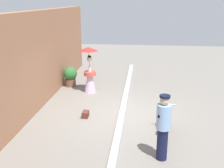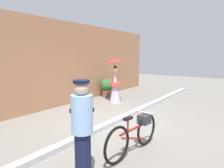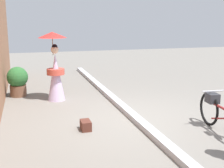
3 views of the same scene
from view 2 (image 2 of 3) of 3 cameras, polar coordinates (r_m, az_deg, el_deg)
ground_plane at (r=6.09m, az=0.81°, el=-11.13°), size 30.00×30.00×0.00m
building_wall at (r=7.96m, az=-18.01°, el=5.42°), size 14.00×0.40×3.37m
sidewalk_curb at (r=6.07m, az=0.82°, el=-10.60°), size 14.00×0.20×0.12m
bicycle_near_officer at (r=4.28m, az=6.62°, el=-13.79°), size 1.79×0.48×0.82m
person_officer at (r=3.23m, az=-8.51°, el=-12.51°), size 0.34×0.34×1.65m
person_with_parasol at (r=8.50m, az=0.88°, el=0.97°), size 0.78×0.78×1.91m
potted_plant_by_door at (r=9.78m, az=-1.45°, el=-0.87°), size 0.62×0.61×0.88m
backpack_on_pavement at (r=6.55m, az=-9.52°, el=-8.89°), size 0.31×0.20×0.20m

